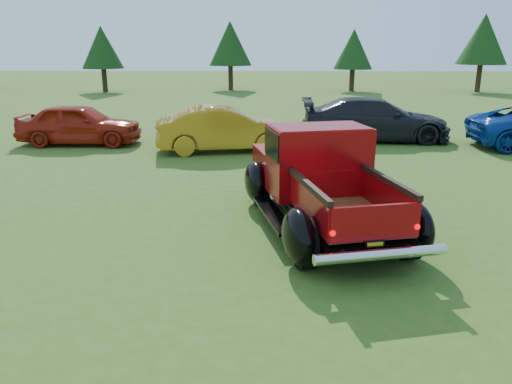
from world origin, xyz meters
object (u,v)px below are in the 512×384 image
Objects in this scene: tree_west at (102,47)px; show_car_yellow at (224,129)px; tree_east at (483,39)px; tree_mid_left at (230,44)px; show_car_red at (80,124)px; pickup_truck at (317,177)px; tree_mid_right at (353,49)px; show_car_grey at (375,119)px.

tree_west is 23.55m from show_car_yellow.
tree_mid_left is at bearing 175.24° from tree_east.
tree_west is 1.13× the size of show_car_red.
show_car_yellow is (-2.31, 6.57, -0.16)m from pickup_truck.
tree_mid_right is at bearing -6.34° from tree_mid_left.
tree_west reaches higher than show_car_red.
tree_west is 9.22m from tree_mid_left.
tree_east is 1.03× the size of pickup_truck.
tree_east is at bearing -49.00° from show_car_yellow.
tree_mid_right is 29.06m from pickup_truck.
show_car_grey reaches higher than show_car_yellow.
show_car_yellow is at bearing 112.92° from show_car_grey.
tree_mid_left reaches higher than show_car_yellow.
show_car_grey is (-2.35, -19.95, -2.23)m from tree_mid_right.
pickup_truck is 10.53m from show_car_red.
tree_west reaches higher than show_car_grey.
show_car_red is at bearing -99.06° from tree_mid_left.
tree_mid_left is 1.14× the size of tree_mid_right.
tree_mid_left is 9.06m from tree_mid_right.
tree_mid_right is at bearing -31.13° from show_car_red.
tree_west is 0.90× the size of show_car_grey.
tree_east is at bearing -46.74° from show_car_red.
tree_east is 31.52m from pickup_truck.
tree_mid_right is 0.86× the size of show_car_grey.
show_car_red is (-12.50, -20.94, -2.28)m from tree_mid_right.
tree_east reaches higher than tree_mid_left.
show_car_yellow is (5.00, -1.01, 0.02)m from show_car_red.
tree_west is 30.43m from pickup_truck.
tree_mid_left is at bearing 84.35° from pickup_truck.
pickup_truck reaches higher than show_car_grey.
pickup_truck is 1.29× the size of show_car_red.
show_car_yellow is at bearing -63.38° from tree_west.
show_car_yellow is at bearing -101.66° from show_car_red.
tree_east is (9.00, -0.50, 0.68)m from tree_mid_right.
tree_west reaches higher than tree_mid_right.
show_car_yellow is at bearing 96.39° from pickup_truck.
tree_west is 0.92× the size of tree_mid_left.
pickup_truck is at bearing -100.31° from tree_mid_right.
tree_mid_right is at bearing 3.18° from tree_west.
pickup_truck is 1.22× the size of show_car_yellow.
pickup_truck is at bearing -116.86° from tree_east.
pickup_truck is (-5.19, -28.51, -2.10)m from tree_mid_right.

